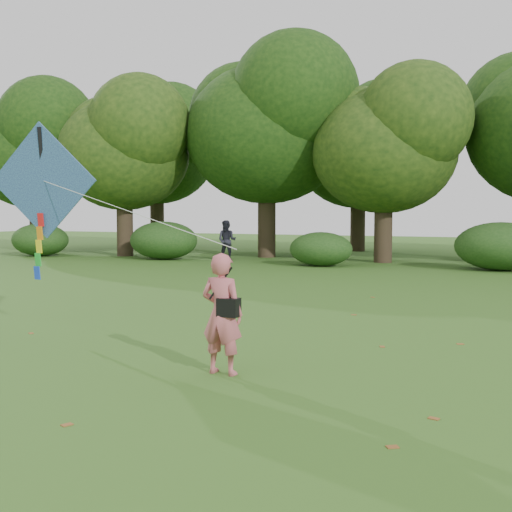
% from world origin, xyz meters
% --- Properties ---
extents(ground, '(100.00, 100.00, 0.00)m').
position_xyz_m(ground, '(0.00, 0.00, 0.00)').
color(ground, '#265114').
rests_on(ground, ground).
extents(man_kite_flyer, '(0.65, 0.45, 1.72)m').
position_xyz_m(man_kite_flyer, '(-0.06, -0.49, 0.86)').
color(man_kite_flyer, '#C15A62').
rests_on(man_kite_flyer, ground).
extents(bystander_left, '(1.00, 0.83, 1.86)m').
position_xyz_m(bystander_left, '(-8.94, 18.37, 0.93)').
color(bystander_left, '#21212C').
rests_on(bystander_left, ground).
extents(crossbody_bag, '(0.43, 0.20, 0.70)m').
position_xyz_m(crossbody_bag, '(0.05, -0.52, 0.97)').
color(crossbody_bag, black).
rests_on(crossbody_bag, ground).
extents(flying_kite, '(6.03, 2.03, 3.03)m').
position_xyz_m(flying_kite, '(-4.72, 1.28, 2.83)').
color(flying_kite, '#293DB5').
rests_on(flying_kite, ground).
extents(tree_line, '(54.70, 15.30, 9.48)m').
position_xyz_m(tree_line, '(1.67, 22.88, 5.60)').
color(tree_line, '#3A2D1E').
rests_on(tree_line, ground).
extents(shrub_band, '(39.15, 3.22, 1.88)m').
position_xyz_m(shrub_band, '(-0.72, 17.60, 0.86)').
color(shrub_band, '#264919').
rests_on(shrub_band, ground).
extents(fallen_leaves, '(9.88, 11.55, 0.01)m').
position_xyz_m(fallen_leaves, '(1.53, 1.26, 0.01)').
color(fallen_leaves, brown).
rests_on(fallen_leaves, ground).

